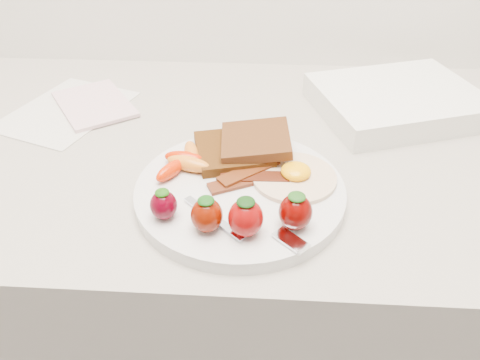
{
  "coord_description": "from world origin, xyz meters",
  "views": [
    {
      "loc": [
        0.05,
        1.09,
        1.28
      ],
      "look_at": [
        0.03,
        1.56,
        0.93
      ],
      "focal_mm": 35.0,
      "sensor_mm": 36.0,
      "label": 1
    }
  ],
  "objects": [
    {
      "name": "paper_sheet",
      "position": [
        -0.28,
        1.78,
        0.9
      ],
      "size": [
        0.22,
        0.25,
        0.0
      ],
      "primitive_type": "cube",
      "rotation": [
        0.0,
        0.0,
        -0.35
      ],
      "color": "silver",
      "rests_on": "counter"
    },
    {
      "name": "fried_egg",
      "position": [
        0.1,
        1.58,
        0.92
      ],
      "size": [
        0.14,
        0.14,
        0.02
      ],
      "color": "white",
      "rests_on": "plate"
    },
    {
      "name": "toast_lower",
      "position": [
        0.01,
        1.64,
        0.93
      ],
      "size": [
        0.12,
        0.12,
        0.01
      ],
      "primitive_type": "cube",
      "rotation": [
        0.0,
        0.0,
        0.25
      ],
      "color": "#311A07",
      "rests_on": "plate"
    },
    {
      "name": "baby_carrots",
      "position": [
        -0.05,
        1.6,
        0.93
      ],
      "size": [
        0.08,
        0.1,
        0.02
      ],
      "color": "red",
      "rests_on": "plate"
    },
    {
      "name": "appliance",
      "position": [
        0.28,
        1.81,
        0.92
      ],
      "size": [
        0.31,
        0.28,
        0.04
      ],
      "primitive_type": "cube",
      "rotation": [
        0.0,
        0.0,
        0.32
      ],
      "color": "white",
      "rests_on": "counter"
    },
    {
      "name": "toast_upper",
      "position": [
        0.04,
        1.64,
        0.94
      ],
      "size": [
        0.1,
        0.1,
        0.02
      ],
      "primitive_type": "cube",
      "rotation": [
        0.0,
        -0.1,
        0.07
      ],
      "color": "black",
      "rests_on": "toast_lower"
    },
    {
      "name": "bacon_strips",
      "position": [
        0.04,
        1.58,
        0.92
      ],
      "size": [
        0.11,
        0.08,
        0.01
      ],
      "color": "#420E07",
      "rests_on": "plate"
    },
    {
      "name": "strawberries",
      "position": [
        0.03,
        1.49,
        0.94
      ],
      "size": [
        0.19,
        0.06,
        0.05
      ],
      "color": "#48000D",
      "rests_on": "plate"
    },
    {
      "name": "notepad",
      "position": [
        -0.24,
        1.8,
        0.91
      ],
      "size": [
        0.18,
        0.19,
        0.01
      ],
      "primitive_type": "cube",
      "rotation": [
        0.0,
        0.0,
        0.61
      ],
      "color": "beige",
      "rests_on": "paper_sheet"
    },
    {
      "name": "fork",
      "position": [
        0.04,
        1.48,
        0.92
      ],
      "size": [
        0.15,
        0.09,
        0.0
      ],
      "color": "silver",
      "rests_on": "plate"
    },
    {
      "name": "plate",
      "position": [
        0.03,
        1.56,
        0.91
      ],
      "size": [
        0.27,
        0.27,
        0.02
      ],
      "primitive_type": "cylinder",
      "color": "silver",
      "rests_on": "counter"
    },
    {
      "name": "counter",
      "position": [
        0.0,
        1.7,
        0.45
      ],
      "size": [
        2.0,
        0.6,
        0.9
      ],
      "primitive_type": "cube",
      "color": "gray",
      "rests_on": "ground"
    }
  ]
}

